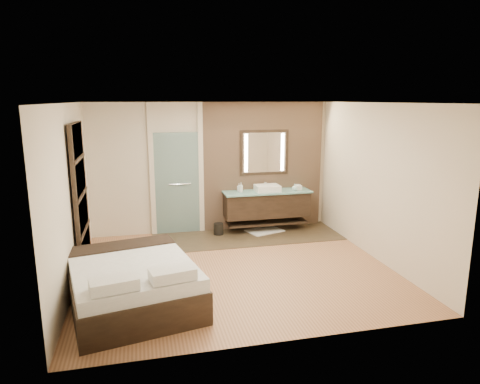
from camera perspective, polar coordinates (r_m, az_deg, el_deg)
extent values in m
plane|color=brown|center=(7.21, -0.50, -10.19)|extent=(5.00, 5.00, 0.00)
cube|color=#362A1D|center=(8.80, 1.01, -5.93)|extent=(3.80, 1.30, 0.01)
cube|color=#A77D5F|center=(9.19, 3.13, 3.47)|extent=(2.60, 0.08, 2.70)
cube|color=black|center=(9.07, 3.59, -1.68)|extent=(1.80, 0.50, 0.50)
cube|color=black|center=(9.17, 3.56, -4.05)|extent=(1.71, 0.45, 0.04)
cube|color=#8DD8CF|center=(8.98, 3.65, 0.02)|extent=(1.85, 0.55, 0.03)
cube|color=white|center=(8.97, 3.66, 0.52)|extent=(0.50, 0.38, 0.13)
cylinder|color=silver|center=(9.14, 3.32, 0.88)|extent=(0.03, 0.03, 0.18)
cylinder|color=silver|center=(9.09, 3.39, 1.32)|extent=(0.02, 0.10, 0.02)
cube|color=black|center=(9.10, 3.25, 5.29)|extent=(1.06, 0.03, 0.96)
cube|color=white|center=(9.08, 3.27, 5.28)|extent=(0.94, 0.01, 0.84)
cube|color=#F9EABB|center=(8.97, 0.82, 5.21)|extent=(0.07, 0.01, 0.80)
cube|color=#F9EABB|center=(9.20, 5.68, 5.33)|extent=(0.07, 0.01, 0.80)
cube|color=#A0CAC4|center=(8.89, -8.39, 1.10)|extent=(0.90, 0.05, 2.10)
cylinder|color=silver|center=(8.85, -8.04, 1.05)|extent=(0.45, 0.03, 0.03)
cube|color=beige|center=(8.82, -11.70, 2.87)|extent=(0.10, 0.08, 2.70)
cube|color=beige|center=(8.90, -5.25, 3.15)|extent=(0.10, 0.08, 2.70)
cube|color=black|center=(7.33, -20.49, -0.75)|extent=(0.06, 1.20, 2.40)
cube|color=beige|center=(7.55, -19.87, -6.91)|extent=(0.02, 1.06, 0.52)
cube|color=beige|center=(7.38, -20.20, -2.59)|extent=(0.02, 1.06, 0.52)
cube|color=beige|center=(7.26, -20.54, 1.90)|extent=(0.02, 1.06, 0.52)
cube|color=beige|center=(7.19, -20.89, 6.51)|extent=(0.02, 1.06, 0.52)
cube|color=black|center=(6.15, -14.10, -12.51)|extent=(1.94, 2.24, 0.43)
cube|color=silver|center=(6.03, -14.25, -9.87)|extent=(1.88, 2.19, 0.18)
cube|color=black|center=(6.68, -15.51, -6.92)|extent=(1.58, 0.74, 0.04)
cube|color=silver|center=(5.20, -16.45, -11.69)|extent=(0.59, 0.40, 0.14)
cube|color=silver|center=(5.32, -8.99, -10.73)|extent=(0.59, 0.40, 0.14)
cube|color=silver|center=(9.13, 3.29, -5.17)|extent=(0.84, 0.71, 0.02)
cylinder|color=black|center=(8.88, -2.88, -4.96)|extent=(0.26, 0.26, 0.25)
cube|color=silver|center=(9.16, 7.75, 0.59)|extent=(0.14, 0.14, 0.10)
imported|color=silver|center=(8.84, 0.15, 0.61)|extent=(0.10, 0.10, 0.20)
imported|color=#B2B2B2|center=(8.94, -0.13, 0.62)|extent=(0.08, 0.08, 0.17)
imported|color=#ACD9D5|center=(9.08, 7.30, 0.64)|extent=(0.14, 0.14, 0.14)
imported|color=silver|center=(9.22, 7.71, 0.68)|extent=(0.15, 0.15, 0.11)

